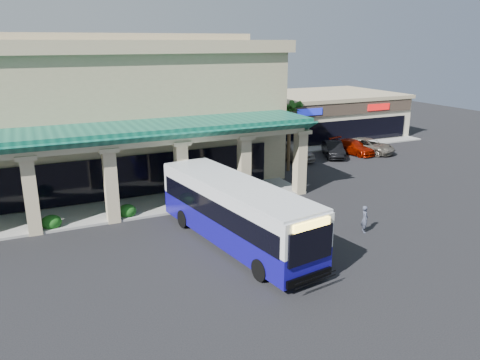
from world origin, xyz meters
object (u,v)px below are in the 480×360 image
pedestrian (365,219)px  car_red (353,147)px  car_silver (293,151)px  car_white (333,149)px  car_gray (369,146)px  transit_bus (236,214)px

pedestrian → car_red: 20.33m
car_red → car_silver: bearing=160.3°
car_white → car_red: 2.47m
car_red → pedestrian: bearing=-141.5°
car_red → car_gray: bearing=-28.8°
car_silver → pedestrian: bearing=-112.0°
car_silver → car_gray: car_silver is taller
car_white → car_gray: car_white is taller
pedestrian → car_silver: car_silver is taller
car_silver → car_white: bearing=-13.8°
car_red → car_gray: (1.66, -0.39, 0.03)m
car_white → car_red: size_ratio=0.95×
transit_bus → pedestrian: bearing=-21.5°
car_white → car_red: car_white is taller
car_white → car_gray: size_ratio=0.87×
car_white → pedestrian: bearing=-95.3°
car_silver → car_gray: 8.38m
car_silver → car_red: car_silver is taller
car_gray → transit_bus: bearing=-169.9°
pedestrian → car_red: pedestrian is taller
transit_bus → car_silver: size_ratio=2.48×
pedestrian → transit_bus: bearing=100.9°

